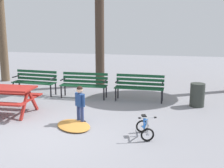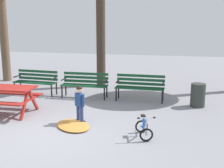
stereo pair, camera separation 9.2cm
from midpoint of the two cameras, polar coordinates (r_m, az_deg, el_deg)
ground at (r=6.58m, az=-13.22°, el=-10.26°), size 36.00×36.00×0.00m
picnic_table at (r=8.39m, az=-21.83°, el=-1.73°), size 1.87×1.44×0.79m
park_bench_far_left at (r=10.45m, az=-15.70°, el=0.77°), size 1.62×0.53×0.85m
park_bench_left at (r=9.63m, az=-5.97°, el=0.22°), size 1.62×0.51×0.85m
park_bench_right at (r=9.23m, az=5.36°, el=-0.26°), size 1.60×0.47×0.85m
child_standing at (r=7.09m, az=-6.93°, el=-3.61°), size 0.32×0.27×0.97m
kids_bicycle at (r=6.33m, az=6.29°, el=-8.96°), size 0.51×0.63×0.54m
leaf_pile at (r=6.99m, az=-8.24°, el=-8.41°), size 1.25×1.23×0.07m
trash_bin at (r=8.92m, az=16.77°, el=-2.15°), size 0.44×0.44×0.72m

